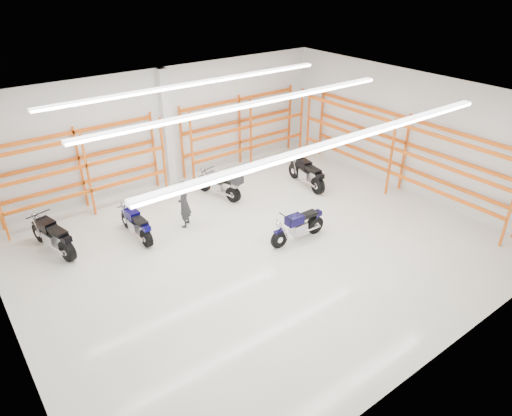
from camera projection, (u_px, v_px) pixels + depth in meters
ground at (259, 246)px, 14.30m from camera, size 14.00×14.00×0.00m
room_shell at (259, 148)px, 12.74m from camera, size 14.02×12.02×4.51m
motorcycle_main at (300, 226)px, 14.46m from camera, size 2.08×0.69×1.02m
motorcycle_back_a at (53, 237)px, 13.79m from camera, size 0.88×2.26×1.13m
motorcycle_back_b at (137, 225)px, 14.53m from camera, size 0.67×2.03×1.00m
motorcycle_back_c at (222, 185)px, 16.96m from camera, size 0.94×2.12×1.11m
motorcycle_back_d at (307, 174)px, 17.80m from camera, size 0.78×2.28×1.12m
standing_man at (184, 204)px, 15.03m from camera, size 0.71×0.71×1.66m
structural_column at (167, 129)px, 17.31m from camera, size 0.32×0.32×4.50m
pallet_racking_back_left at (83, 164)px, 15.51m from camera, size 5.67×0.87×3.00m
pallet_racking_back_right at (245, 126)px, 19.08m from camera, size 5.67×0.87×3.00m
pallet_racking_side at (399, 147)px, 16.83m from camera, size 0.87×9.07×3.00m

